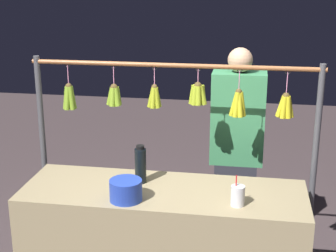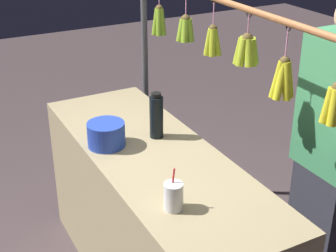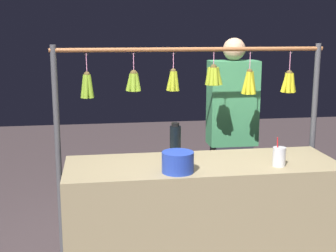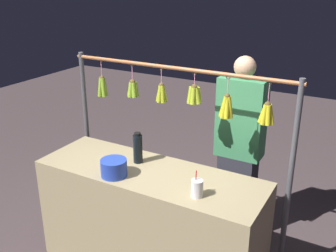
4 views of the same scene
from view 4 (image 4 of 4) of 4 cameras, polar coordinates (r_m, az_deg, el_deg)
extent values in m
cube|color=tan|center=(3.39, -2.57, -13.50)|extent=(1.87, 0.63, 0.92)
cylinder|color=#4C4C51|center=(3.21, 17.11, -8.35)|extent=(0.04, 0.04, 1.71)
cylinder|color=#4C4C51|center=(4.04, -11.57, -1.59)|extent=(0.04, 0.04, 1.71)
cylinder|color=#9E6038|center=(3.24, 1.11, 8.35)|extent=(2.07, 0.03, 0.03)
torus|color=black|center=(2.97, 14.50, 6.12)|extent=(0.04, 0.01, 0.04)
cylinder|color=pink|center=(2.99, 14.35, 4.53)|extent=(0.01, 0.01, 0.17)
sphere|color=brown|center=(3.01, 14.21, 3.01)|extent=(0.05, 0.05, 0.05)
cylinder|color=gold|center=(3.04, 13.59, 1.75)|extent=(0.08, 0.04, 0.16)
cylinder|color=gold|center=(3.02, 13.74, 1.56)|extent=(0.05, 0.05, 0.16)
cylinder|color=gold|center=(3.01, 14.27, 1.48)|extent=(0.05, 0.05, 0.16)
cylinder|color=gold|center=(3.03, 14.60, 1.57)|extent=(0.07, 0.04, 0.16)
cylinder|color=gold|center=(3.06, 14.45, 1.74)|extent=(0.05, 0.05, 0.16)
cylinder|color=gold|center=(3.06, 14.01, 1.83)|extent=(0.05, 0.06, 0.16)
torus|color=black|center=(3.06, 8.70, 7.00)|extent=(0.04, 0.01, 0.04)
cylinder|color=pink|center=(3.08, 8.62, 5.60)|extent=(0.01, 0.01, 0.15)
sphere|color=brown|center=(3.10, 8.55, 4.26)|extent=(0.05, 0.05, 0.05)
cylinder|color=gold|center=(3.14, 8.01, 2.80)|extent=(0.07, 0.04, 0.18)
cylinder|color=gold|center=(3.11, 8.11, 2.65)|extent=(0.05, 0.06, 0.18)
cylinder|color=gold|center=(3.10, 8.48, 2.58)|extent=(0.05, 0.08, 0.18)
cylinder|color=gold|center=(3.12, 8.91, 2.65)|extent=(0.06, 0.04, 0.18)
cylinder|color=gold|center=(3.15, 8.80, 2.82)|extent=(0.05, 0.06, 0.18)
cylinder|color=gold|center=(3.15, 8.44, 2.88)|extent=(0.05, 0.08, 0.18)
torus|color=black|center=(3.17, 3.88, 7.68)|extent=(0.04, 0.01, 0.04)
cylinder|color=pink|center=(3.18, 3.86, 6.62)|extent=(0.01, 0.01, 0.12)
sphere|color=brown|center=(3.20, 3.83, 5.61)|extent=(0.05, 0.05, 0.05)
cylinder|color=#9DB227|center=(3.23, 3.24, 4.55)|extent=(0.06, 0.04, 0.14)
cylinder|color=#9DB227|center=(3.20, 3.29, 4.38)|extent=(0.05, 0.06, 0.14)
cylinder|color=#9DB227|center=(3.19, 3.65, 4.30)|extent=(0.05, 0.06, 0.14)
cylinder|color=#9DB227|center=(3.19, 4.25, 4.33)|extent=(0.07, 0.05, 0.14)
cylinder|color=#9DB227|center=(3.21, 4.42, 4.43)|extent=(0.06, 0.05, 0.14)
cylinder|color=#9DB227|center=(3.24, 4.25, 4.57)|extent=(0.05, 0.06, 0.14)
cylinder|color=#9DB227|center=(3.25, 3.62, 4.63)|extent=(0.06, 0.06, 0.14)
torus|color=black|center=(3.31, -0.96, 8.30)|extent=(0.04, 0.01, 0.04)
cylinder|color=pink|center=(3.33, -0.96, 7.08)|extent=(0.01, 0.01, 0.14)
sphere|color=brown|center=(3.35, -0.95, 5.92)|extent=(0.04, 0.04, 0.04)
cylinder|color=#A8B525|center=(3.37, -1.27, 4.74)|extent=(0.07, 0.04, 0.15)
cylinder|color=#A8B525|center=(3.35, -1.21, 4.63)|extent=(0.04, 0.06, 0.15)
cylinder|color=#A8B525|center=(3.35, -0.78, 4.61)|extent=(0.05, 0.05, 0.15)
cylinder|color=#A8B525|center=(3.37, -0.58, 4.72)|extent=(0.06, 0.05, 0.15)
cylinder|color=#A8B525|center=(3.39, -0.91, 4.80)|extent=(0.04, 0.06, 0.15)
torus|color=black|center=(3.47, -5.23, 8.80)|extent=(0.04, 0.01, 0.04)
cylinder|color=pink|center=(3.48, -5.19, 7.54)|extent=(0.01, 0.01, 0.15)
sphere|color=brown|center=(3.50, -5.15, 6.32)|extent=(0.05, 0.05, 0.05)
cylinder|color=#82A92A|center=(3.54, -5.43, 5.34)|extent=(0.07, 0.05, 0.14)
cylinder|color=#82A92A|center=(3.50, -5.42, 5.19)|extent=(0.05, 0.06, 0.14)
cylinder|color=#82A92A|center=(3.50, -4.99, 5.18)|extent=(0.06, 0.06, 0.14)
cylinder|color=#82A92A|center=(3.52, -4.70, 5.30)|extent=(0.06, 0.05, 0.14)
cylinder|color=#82A92A|center=(3.54, -5.01, 5.39)|extent=(0.05, 0.06, 0.14)
torus|color=black|center=(3.67, -9.68, 9.26)|extent=(0.04, 0.02, 0.04)
cylinder|color=pink|center=(3.68, -9.61, 8.04)|extent=(0.01, 0.01, 0.16)
sphere|color=brown|center=(3.70, -9.53, 6.86)|extent=(0.05, 0.05, 0.05)
cylinder|color=#7FA82A|center=(3.73, -9.75, 5.61)|extent=(0.06, 0.04, 0.17)
cylinder|color=#7FA82A|center=(3.71, -9.75, 5.52)|extent=(0.04, 0.06, 0.18)
cylinder|color=#7FA82A|center=(3.70, -9.34, 5.50)|extent=(0.05, 0.05, 0.18)
cylinder|color=#7FA82A|center=(3.72, -9.12, 5.59)|extent=(0.06, 0.05, 0.18)
cylinder|color=#7FA82A|center=(3.74, -9.29, 5.67)|extent=(0.04, 0.06, 0.18)
cylinder|color=black|center=(3.26, -4.39, -3.33)|extent=(0.08, 0.08, 0.24)
cylinder|color=black|center=(3.21, -4.45, -1.17)|extent=(0.05, 0.05, 0.02)
cylinder|color=#2744B8|center=(3.09, -7.83, -6.00)|extent=(0.21, 0.21, 0.13)
cylinder|color=silver|center=(2.80, 4.21, -8.98)|extent=(0.09, 0.09, 0.13)
cylinder|color=red|center=(2.79, 3.99, -8.32)|extent=(0.01, 0.03, 0.19)
cube|color=#2D2D38|center=(3.89, 9.79, -9.67)|extent=(0.33, 0.22, 0.83)
cube|color=#3F8C59|center=(3.56, 10.56, 1.17)|extent=(0.41, 0.22, 0.73)
sphere|color=tan|center=(3.43, 11.07, 8.37)|extent=(0.19, 0.19, 0.19)
camera|label=1|loc=(1.19, -93.38, -5.11)|focal=54.42mm
camera|label=2|loc=(1.46, 53.52, 5.59)|focal=53.79mm
camera|label=3|loc=(2.36, -73.23, -8.24)|focal=49.96mm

